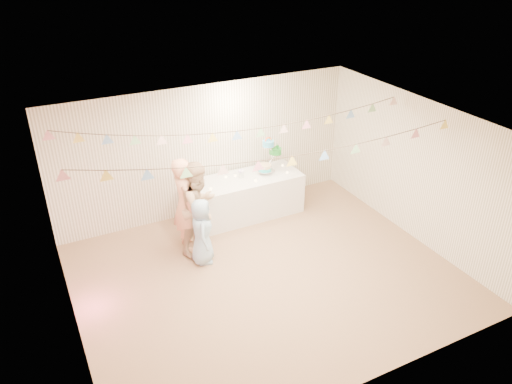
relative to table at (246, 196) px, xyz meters
name	(u,v)px	position (x,y,z in m)	size (l,w,h in m)	color
floor	(267,276)	(-0.58, -1.98, -0.41)	(6.00, 6.00, 0.00)	#866348
ceiling	(269,128)	(-0.58, -1.98, 2.19)	(6.00, 6.00, 0.00)	white
back_wall	(207,151)	(-0.58, 0.52, 0.89)	(6.00, 6.00, 0.00)	white
front_wall	(371,305)	(-0.58, -4.48, 0.89)	(6.00, 6.00, 0.00)	white
left_wall	(64,260)	(-3.58, -1.98, 0.89)	(5.00, 5.00, 0.00)	white
right_wall	(417,170)	(2.42, -1.98, 0.89)	(5.00, 5.00, 0.00)	white
table	(246,196)	(0.00, 0.00, 0.00)	(2.18, 0.87, 0.82)	silver
cake_stand	(270,158)	(0.55, 0.05, 0.69)	(0.62, 0.36, 0.69)	silver
cake_bottom	(264,173)	(0.40, -0.01, 0.43)	(0.31, 0.31, 0.15)	#2AC5C6
cake_middle	(276,155)	(0.73, 0.14, 0.70)	(0.27, 0.27, 0.22)	#1B7D25
cake_top_tier	(268,146)	(0.49, 0.02, 0.97)	(0.25, 0.25, 0.19)	#3D9BC1
platter	(225,186)	(-0.48, -0.05, 0.35)	(0.37, 0.37, 0.02)	white
posy	(241,177)	(-0.08, 0.05, 0.43)	(0.15, 0.15, 0.17)	white
person_adult_a	(185,205)	(-1.45, -0.57, 0.47)	(0.64, 0.42, 1.75)	#E9A07A
person_adult_b	(199,207)	(-1.25, -0.73, 0.44)	(0.82, 0.64, 1.69)	tan
person_child	(202,231)	(-1.36, -1.10, 0.19)	(0.58, 0.38, 1.19)	#91B3CE
bunting_back	(237,121)	(-0.58, -0.88, 1.94)	(5.60, 1.10, 0.40)	pink
bunting_front	(275,151)	(-0.58, -2.18, 1.91)	(5.60, 0.90, 0.36)	#72A5E5
tealight_0	(211,189)	(-0.80, -0.15, 0.42)	(0.04, 0.04, 0.03)	#FFD88C
tealight_1	(226,177)	(-0.35, 0.18, 0.42)	(0.04, 0.04, 0.03)	#FFD88C
tealight_2	(256,180)	(0.10, -0.22, 0.42)	(0.04, 0.04, 0.03)	#FFD88C
tealight_3	(257,169)	(0.35, 0.22, 0.42)	(0.04, 0.04, 0.03)	#FFD88C
tealight_4	(287,172)	(0.82, -0.18, 0.42)	(0.04, 0.04, 0.03)	#FFD88C
tealight_5	(283,165)	(0.90, 0.15, 0.42)	(0.04, 0.04, 0.03)	#FFD88C
tealight_6	(235,176)	(-0.16, 0.15, 0.42)	(0.04, 0.04, 0.03)	#FFD88C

